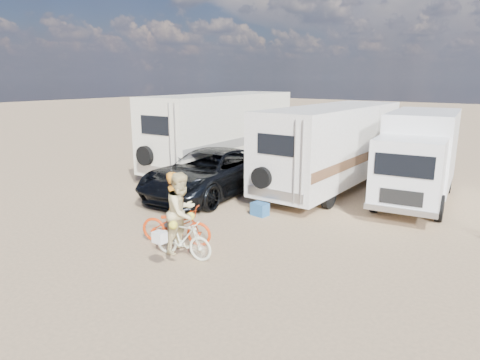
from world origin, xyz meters
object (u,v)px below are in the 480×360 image
Objects in this scene: crate at (309,193)px; box_truck at (418,158)px; bike_woman at (183,239)px; dark_suv at (209,173)px; cooler at (260,209)px; rv_left at (221,133)px; rider_woman at (182,220)px; rv_main at (332,148)px; rider_man at (176,212)px; bike_man at (176,225)px.

box_truck is at bearing 30.91° from crate.
bike_woman is 6.29m from crate.
dark_suv reaches higher than cooler.
box_truck is at bearing -4.63° from rv_left.
rider_woman is 3.80× the size of cooler.
rv_main reaches higher than bike_woman.
box_truck is 8.53m from rider_man.
rider_man is (4.73, -7.70, -0.87)m from rv_left.
dark_suv is at bearing 9.52° from rider_man.
crate is (0.05, 6.28, -0.27)m from bike_woman.
rv_main is 15.94× the size of crate.
rider_man is at bearing -0.00° from bike_man.
rv_left is 9.12m from bike_man.
bike_man is 0.92m from bike_woman.
rv_main reaches higher than crate.
rv_main is 7.59m from rider_man.
bike_woman is at bearing -146.03° from rider_man.
box_truck is at bearing -47.64° from rider_man.
cooler is at bearing -135.18° from box_truck.
rider_man is (2.40, -4.11, 0.04)m from dark_suv.
dark_suv is 3.45× the size of rider_man.
cooler is (2.84, -0.93, -0.62)m from dark_suv.
rider_man reaches higher than cooler.
cooler is at bearing -97.86° from crate.
bike_woman is at bearing -90.41° from rv_main.
box_truck is 7.18m from dark_suv.
rv_left is 4.38m from dark_suv.
rider_woman is at bearing 81.05° from bike_woman.
bike_man is 5.82m from crate.
rider_woman reaches higher than dark_suv.
rv_left reaches higher than crate.
dark_suv is (-6.25, -3.47, -0.70)m from box_truck.
bike_man is (-3.85, -7.58, -1.02)m from box_truck.
rv_left is at bearing 24.69° from rider_woman.
crate is at bearing -89.19° from rv_main.
rider_woman is (-0.00, 0.00, 0.47)m from bike_woman.
rv_main is at bearing -9.05° from rider_woman.
rider_woman is at bearing -60.92° from dark_suv.
cooler is (5.17, -4.53, -1.52)m from rv_left.
dark_suv is at bearing -152.75° from crate.
box_truck is 12.30× the size of cooler.
box_truck is 3.23× the size of rider_woman.
crate is at bearing -156.53° from box_truck.
bike_woman is (3.14, -4.64, -0.34)m from dark_suv.
rv_main is at bearing 42.12° from dark_suv.
rv_left is 8.59m from box_truck.
rv_left is 9.08m from rider_man.
box_truck is at bearing 58.18° from cooler.
box_truck reaches higher than dark_suv.
crate is (0.05, 6.28, -0.74)m from rider_woman.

